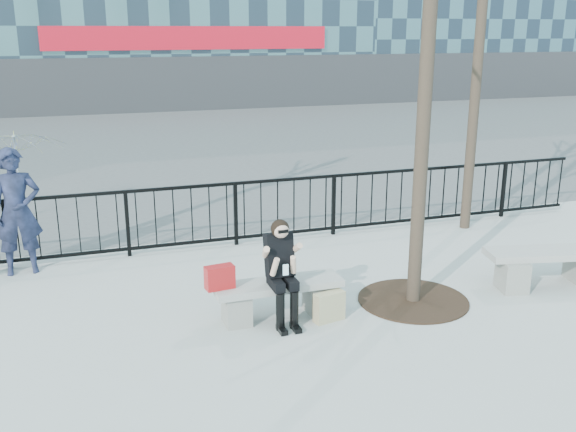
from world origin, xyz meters
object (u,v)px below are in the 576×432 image
object	(u,v)px
bench_second	(548,263)
standing_man	(17,212)
seated_woman	(282,273)
bench_main	(278,295)

from	to	relation	value
bench_second	standing_man	bearing A→B (deg)	170.33
seated_woman	bench_main	bearing A→B (deg)	90.00
bench_main	standing_man	bearing A→B (deg)	139.24
bench_main	seated_woman	size ratio (longest dim) A/B	1.23
bench_second	seated_woman	size ratio (longest dim) A/B	1.36
bench_main	seated_woman	xyz separation A→B (m)	(0.00, -0.16, 0.37)
bench_main	bench_second	distance (m)	4.02
standing_man	seated_woman	bearing A→B (deg)	-47.20
bench_main	bench_second	bearing A→B (deg)	-2.96
seated_woman	standing_man	distance (m)	4.34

